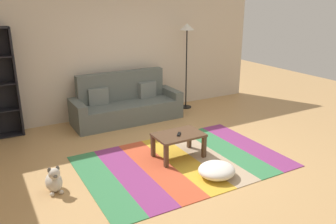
% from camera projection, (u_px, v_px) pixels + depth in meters
% --- Properties ---
extents(ground_plane, '(14.00, 14.00, 0.00)m').
position_uv_depth(ground_plane, '(180.00, 155.00, 5.74)').
color(ground_plane, tan).
extents(back_wall, '(6.80, 0.10, 2.70)m').
position_uv_depth(back_wall, '(119.00, 53.00, 7.41)').
color(back_wall, beige).
rests_on(back_wall, ground_plane).
extents(rug, '(3.12, 2.11, 0.01)m').
position_uv_depth(rug, '(183.00, 162.00, 5.48)').
color(rug, '#387F4C').
rests_on(rug, ground_plane).
extents(couch, '(2.26, 0.80, 1.00)m').
position_uv_depth(couch, '(126.00, 105.00, 7.25)').
color(couch, '#59605B').
rests_on(couch, ground_plane).
extents(coffee_table, '(0.78, 0.52, 0.40)m').
position_uv_depth(coffee_table, '(179.00, 138.00, 5.54)').
color(coffee_table, '#513826').
rests_on(coffee_table, rug).
extents(pouf, '(0.54, 0.52, 0.21)m').
position_uv_depth(pouf, '(217.00, 170.00, 4.98)').
color(pouf, white).
rests_on(pouf, rug).
extents(dog, '(0.22, 0.35, 0.40)m').
position_uv_depth(dog, '(54.00, 181.00, 4.61)').
color(dog, beige).
rests_on(dog, ground_plane).
extents(standing_lamp, '(0.32, 0.32, 1.94)m').
position_uv_depth(standing_lamp, '(187.00, 38.00, 7.67)').
color(standing_lamp, black).
rests_on(standing_lamp, ground_plane).
extents(tv_remote, '(0.13, 0.14, 0.02)m').
position_uv_depth(tv_remote, '(179.00, 134.00, 5.49)').
color(tv_remote, black).
rests_on(tv_remote, coffee_table).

